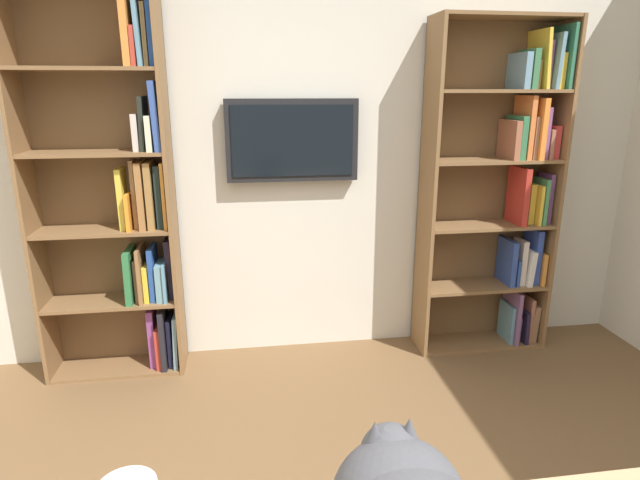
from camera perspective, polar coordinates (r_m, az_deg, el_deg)
name	(u,v)px	position (r m, az deg, el deg)	size (l,w,h in m)	color
wall_back	(302,143)	(3.26, -2.00, 10.52)	(4.52, 0.06, 2.70)	silver
bookshelf_left	(505,190)	(3.52, 19.55, 5.18)	(0.84, 0.28, 2.08)	brown
bookshelf_right	(121,200)	(3.20, -20.94, 4.10)	(0.79, 0.28, 2.22)	brown
wall_mounted_tv	(292,141)	(3.17, -3.05, 10.82)	(0.79, 0.07, 0.49)	black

